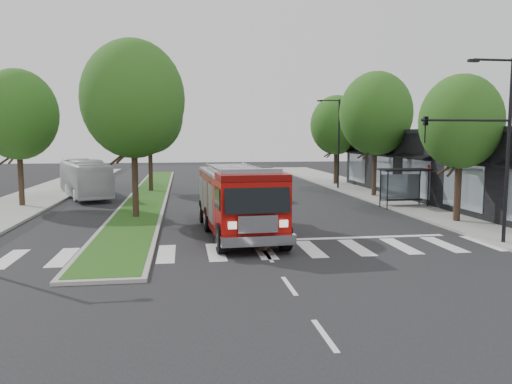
{
  "coord_description": "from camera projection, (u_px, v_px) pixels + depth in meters",
  "views": [
    {
      "loc": [
        -3.28,
        -23.07,
        4.72
      ],
      "look_at": [
        0.53,
        2.91,
        1.8
      ],
      "focal_mm": 35.0,
      "sensor_mm": 36.0,
      "label": 1
    }
  ],
  "objects": [
    {
      "name": "tree_right_mid",
      "position": [
        376.0,
        114.0,
        38.39
      ],
      "size": [
        5.6,
        5.6,
        9.72
      ],
      "color": "black",
      "rests_on": "ground"
    },
    {
      "name": "storefront_row",
      "position": [
        469.0,
        168.0,
        35.69
      ],
      "size": [
        8.0,
        30.0,
        5.0
      ],
      "primitive_type": "cube",
      "color": "black",
      "rests_on": "ground"
    },
    {
      "name": "ground",
      "position": [
        254.0,
        236.0,
        23.68
      ],
      "size": [
        140.0,
        140.0,
        0.0
      ],
      "primitive_type": "plane",
      "color": "black",
      "rests_on": "ground"
    },
    {
      "name": "sidewalk_right",
      "position": [
        408.0,
        203.0,
        35.31
      ],
      "size": [
        5.0,
        80.0,
        0.15
      ],
      "primitive_type": "cube",
      "color": "gray",
      "rests_on": "ground"
    },
    {
      "name": "streetlight_right_near",
      "position": [
        490.0,
        138.0,
        21.11
      ],
      "size": [
        4.08,
        0.22,
        8.0
      ],
      "color": "black",
      "rests_on": "ground"
    },
    {
      "name": "tree_right_near",
      "position": [
        461.0,
        122.0,
        26.7
      ],
      "size": [
        4.4,
        4.4,
        8.05
      ],
      "color": "black",
      "rests_on": "ground"
    },
    {
      "name": "fire_engine",
      "position": [
        238.0,
        201.0,
        23.99
      ],
      "size": [
        3.53,
        9.98,
        3.41
      ],
      "rotation": [
        0.0,
        0.0,
        0.06
      ],
      "color": "#600705",
      "rests_on": "ground"
    },
    {
      "name": "tree_median_far",
      "position": [
        149.0,
        115.0,
        41.76
      ],
      "size": [
        5.6,
        5.6,
        9.72
      ],
      "color": "black",
      "rests_on": "ground"
    },
    {
      "name": "streetlight_right_far",
      "position": [
        337.0,
        139.0,
        44.34
      ],
      "size": [
        2.11,
        0.2,
        8.0
      ],
      "color": "black",
      "rests_on": "ground"
    },
    {
      "name": "median",
      "position": [
        150.0,
        194.0,
        40.5
      ],
      "size": [
        3.0,
        50.0,
        0.15
      ],
      "color": "gray",
      "rests_on": "ground"
    },
    {
      "name": "tree_median_near",
      "position": [
        133.0,
        99.0,
        27.96
      ],
      "size": [
        5.8,
        5.8,
        10.16
      ],
      "color": "black",
      "rests_on": "ground"
    },
    {
      "name": "sidewalk_left",
      "position": [
        4.0,
        211.0,
        31.41
      ],
      "size": [
        5.0,
        80.0,
        0.15
      ],
      "primitive_type": "cube",
      "color": "gray",
      "rests_on": "ground"
    },
    {
      "name": "tree_right_far",
      "position": [
        336.0,
        125.0,
        48.29
      ],
      "size": [
        5.0,
        5.0,
        8.73
      ],
      "color": "black",
      "rests_on": "ground"
    },
    {
      "name": "city_bus",
      "position": [
        84.0,
        178.0,
        39.16
      ],
      "size": [
        5.82,
        10.74,
        2.93
      ],
      "primitive_type": "imported",
      "rotation": [
        0.0,
        0.0,
        0.34
      ],
      "color": "silver",
      "rests_on": "ground"
    },
    {
      "name": "bus_shelter",
      "position": [
        403.0,
        177.0,
        33.08
      ],
      "size": [
        3.2,
        1.6,
        2.61
      ],
      "color": "black",
      "rests_on": "ground"
    },
    {
      "name": "tree_left_mid",
      "position": [
        18.0,
        115.0,
        32.78
      ],
      "size": [
        5.2,
        5.2,
        9.16
      ],
      "color": "black",
      "rests_on": "ground"
    }
  ]
}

